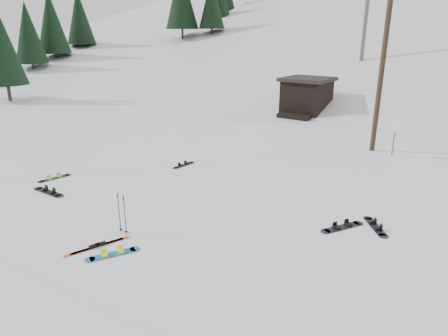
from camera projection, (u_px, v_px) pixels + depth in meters
The scene contains 16 objects.
ground at pixel (155, 251), 11.38m from camera, with size 200.00×200.00×0.00m, color white.
ski_slope at pixel (432, 163), 57.59m from camera, with size 60.00×75.00×45.00m, color silver.
ridge_left at pixel (206, 132), 71.71m from camera, with size 34.00×85.00×38.00m, color white.
treeline_left at pixel (183, 73), 60.90m from camera, with size 20.00×64.00×10.00m, color black, non-canonical shape.
utility_pole at pixel (383, 59), 19.55m from camera, with size 2.00×0.26×9.00m.
trail_sign at pixel (395, 131), 19.71m from camera, with size 0.50×0.09×1.85m.
lift_hut at pixel (306, 96), 29.81m from camera, with size 3.40×4.10×2.75m.
lift_tower_near at pixel (367, 8), 34.14m from camera, with size 2.20×0.36×8.00m.
hero_snowboard at pixel (113, 254), 11.16m from camera, with size 0.86×1.39×0.11m.
hero_skis at pixel (98, 246), 11.58m from camera, with size 0.70×1.87×0.10m.
ski_poles at pixel (122, 213), 12.20m from camera, with size 0.35×0.09×1.27m.
board_scatter_a at pixel (48, 192), 15.49m from camera, with size 1.72×0.35×0.12m.
board_scatter_b at pixel (184, 165), 18.65m from camera, with size 0.32×1.35×0.09m.
board_scatter_c at pixel (55, 178), 16.99m from camera, with size 0.44×1.44×0.10m.
board_scatter_d at pixel (375, 226), 12.74m from camera, with size 1.05×1.27×0.11m.
board_scatter_f at pixel (342, 227), 12.71m from camera, with size 0.94×1.47×0.11m.
Camera 1 is at (7.42, -7.00, 5.90)m, focal length 32.00 mm.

